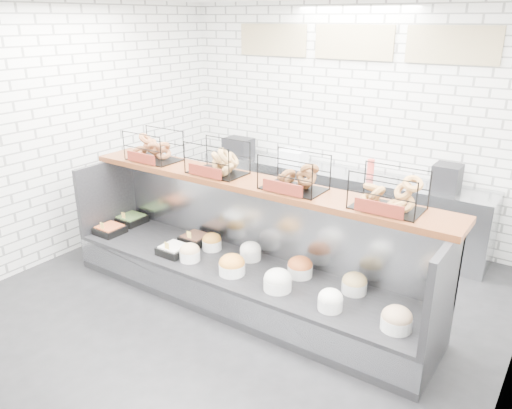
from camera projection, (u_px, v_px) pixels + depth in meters
The scene contains 5 objects.
ground at pixel (224, 313), 5.01m from camera, with size 5.50×5.50×0.00m, color black.
room_shell at pixel (258, 99), 4.76m from camera, with size 5.02×5.51×3.01m.
display_case at pixel (245, 271), 5.16m from camera, with size 4.00×0.90×1.20m.
bagel_shelf at pixel (254, 170), 4.93m from camera, with size 4.10×0.50×0.40m.
prep_counter at pixel (334, 201), 6.73m from camera, with size 4.00×0.60×1.20m.
Camera 1 is at (2.70, -3.38, 2.78)m, focal length 35.00 mm.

